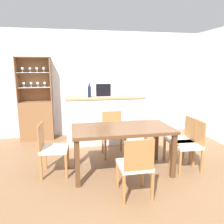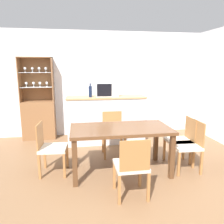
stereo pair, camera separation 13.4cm
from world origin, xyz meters
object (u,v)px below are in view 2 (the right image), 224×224
(dining_chair_head_far, at_px, (113,133))
(display_cabinet, at_px, (39,114))
(dining_chair_head_near, at_px, (132,166))
(dining_chair_side_right_far, at_px, (181,140))
(dining_chair_side_right_near, at_px, (188,145))
(wine_bottle, at_px, (90,91))
(microwave, at_px, (106,89))
(dining_table, at_px, (121,133))
(dining_chair_side_left_far, at_px, (51,148))

(dining_chair_head_far, bearing_deg, display_cabinet, -37.92)
(dining_chair_head_near, bearing_deg, display_cabinet, 119.88)
(dining_chair_head_far, xyz_separation_m, dining_chair_side_right_far, (1.11, -0.61, 0.00))
(dining_chair_head_far, relative_size, dining_chair_side_right_far, 1.00)
(display_cabinet, distance_m, dining_chair_head_near, 3.17)
(dining_chair_side_right_near, height_order, wine_bottle, wine_bottle)
(dining_chair_side_right_far, distance_m, wine_bottle, 2.12)
(microwave, bearing_deg, dining_chair_head_near, -89.61)
(dining_table, height_order, dining_chair_side_right_near, dining_chair_side_right_near)
(display_cabinet, xyz_separation_m, wine_bottle, (1.20, -0.59, 0.59))
(dining_table, height_order, microwave, microwave)
(dining_chair_side_right_far, bearing_deg, dining_chair_head_near, 129.53)
(dining_chair_side_right_near, relative_size, wine_bottle, 2.77)
(dining_chair_head_near, height_order, dining_chair_side_left_far, same)
(dining_table, height_order, dining_chair_side_left_far, dining_chair_side_left_far)
(dining_chair_head_far, distance_m, dining_chair_side_right_far, 1.26)
(display_cabinet, distance_m, dining_chair_side_right_far, 3.29)
(dining_chair_side_right_near, xyz_separation_m, wine_bottle, (-1.49, 1.55, 0.75))
(dining_table, bearing_deg, dining_chair_side_left_far, 173.54)
(display_cabinet, relative_size, wine_bottle, 6.36)
(dining_table, height_order, wine_bottle, wine_bottle)
(dining_table, xyz_separation_m, dining_chair_head_far, (0.00, 0.73, -0.23))
(display_cabinet, height_order, microwave, display_cabinet)
(dining_chair_side_right_near, height_order, microwave, microwave)
(wine_bottle, bearing_deg, display_cabinet, 153.88)
(display_cabinet, xyz_separation_m, dining_chair_head_far, (1.58, -1.29, -0.16))
(microwave, relative_size, wine_bottle, 1.65)
(dining_chair_side_left_far, relative_size, microwave, 1.67)
(display_cabinet, bearing_deg, dining_chair_head_near, -60.02)
(dining_chair_side_left_far, relative_size, dining_chair_head_far, 1.00)
(dining_chair_side_right_far, height_order, microwave, microwave)
(dining_chair_side_right_near, relative_size, dining_chair_head_far, 1.00)
(dining_table, bearing_deg, microwave, 90.58)
(dining_table, relative_size, dining_chair_side_right_far, 1.89)
(dining_chair_head_near, height_order, wine_bottle, wine_bottle)
(dining_chair_side_right_far, relative_size, wine_bottle, 2.77)
(dining_chair_side_left_far, bearing_deg, dining_chair_head_near, 56.89)
(dining_chair_head_far, bearing_deg, wine_bottle, -60.08)
(dining_chair_side_right_far, bearing_deg, dining_table, 98.34)
(dining_chair_side_left_far, distance_m, dining_chair_side_right_far, 2.22)
(dining_chair_side_right_far, xyz_separation_m, microwave, (-1.12, 1.42, 0.77))
(dining_chair_side_right_near, bearing_deg, microwave, 36.43)
(microwave, bearing_deg, wine_bottle, -162.77)
(dining_chair_head_near, distance_m, dining_chair_side_left_far, 1.40)
(dining_chair_head_near, relative_size, dining_chair_side_left_far, 1.00)
(dining_chair_head_near, bearing_deg, wine_bottle, 99.97)
(wine_bottle, bearing_deg, dining_chair_head_far, -61.32)
(dining_table, height_order, dining_chair_head_near, dining_chair_head_near)
(dining_table, relative_size, dining_chair_head_far, 1.89)
(dining_chair_side_right_far, bearing_deg, wine_bottle, 50.90)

